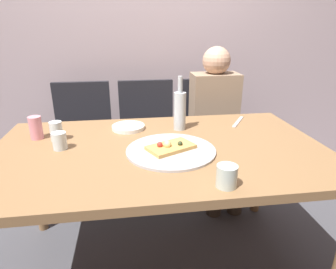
{
  "coord_description": "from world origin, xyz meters",
  "views": [
    {
      "loc": [
        -0.14,
        -1.31,
        1.32
      ],
      "look_at": [
        0.05,
        0.04,
        0.8
      ],
      "focal_mm": 30.88,
      "sensor_mm": 36.0,
      "label": 1
    }
  ],
  "objects_px": {
    "pizza_tray": "(171,150)",
    "tumbler_near": "(227,176)",
    "table_knife": "(238,122)",
    "chair_middle": "(147,131)",
    "plate_stack": "(128,127)",
    "soda_can": "(36,128)",
    "guest_in_sweater": "(217,118)",
    "wine_bottle": "(180,110)",
    "dining_table": "(160,160)",
    "tumbler_far": "(60,141)",
    "pizza_slice_last": "(170,147)",
    "wine_glass": "(56,131)",
    "chair_right": "(210,127)",
    "chair_left": "(83,134)"
  },
  "relations": [
    {
      "from": "pizza_tray",
      "to": "tumbler_near",
      "type": "height_order",
      "value": "tumbler_near"
    },
    {
      "from": "table_knife",
      "to": "pizza_tray",
      "type": "bearing_deg",
      "value": -17.88
    },
    {
      "from": "pizza_tray",
      "to": "tumbler_near",
      "type": "xyz_separation_m",
      "value": [
        0.16,
        -0.34,
        0.04
      ]
    },
    {
      "from": "chair_middle",
      "to": "plate_stack",
      "type": "bearing_deg",
      "value": 76.03
    },
    {
      "from": "tumbler_near",
      "to": "soda_can",
      "type": "relative_size",
      "value": 0.7
    },
    {
      "from": "tumbler_near",
      "to": "chair_middle",
      "type": "bearing_deg",
      "value": 99.2
    },
    {
      "from": "plate_stack",
      "to": "guest_in_sweater",
      "type": "distance_m",
      "value": 0.82
    },
    {
      "from": "plate_stack",
      "to": "table_knife",
      "type": "distance_m",
      "value": 0.68
    },
    {
      "from": "wine_bottle",
      "to": "dining_table",
      "type": "bearing_deg",
      "value": -120.24
    },
    {
      "from": "wine_bottle",
      "to": "tumbler_far",
      "type": "xyz_separation_m",
      "value": [
        -0.63,
        -0.2,
        -0.07
      ]
    },
    {
      "from": "wine_bottle",
      "to": "table_knife",
      "type": "bearing_deg",
      "value": 11.03
    },
    {
      "from": "wine_bottle",
      "to": "chair_middle",
      "type": "distance_m",
      "value": 0.74
    },
    {
      "from": "soda_can",
      "to": "plate_stack",
      "type": "distance_m",
      "value": 0.49
    },
    {
      "from": "pizza_tray",
      "to": "pizza_slice_last",
      "type": "bearing_deg",
      "value": 116.18
    },
    {
      "from": "tumbler_near",
      "to": "guest_in_sweater",
      "type": "relative_size",
      "value": 0.07
    },
    {
      "from": "wine_glass",
      "to": "chair_right",
      "type": "bearing_deg",
      "value": 34.41
    },
    {
      "from": "dining_table",
      "to": "plate_stack",
      "type": "relative_size",
      "value": 8.74
    },
    {
      "from": "pizza_tray",
      "to": "chair_right",
      "type": "bearing_deg",
      "value": 63.24
    },
    {
      "from": "pizza_slice_last",
      "to": "dining_table",
      "type": "bearing_deg",
      "value": 128.68
    },
    {
      "from": "wine_glass",
      "to": "chair_left",
      "type": "distance_m",
      "value": 0.77
    },
    {
      "from": "soda_can",
      "to": "chair_right",
      "type": "xyz_separation_m",
      "value": [
        1.16,
        0.68,
        -0.3
      ]
    },
    {
      "from": "guest_in_sweater",
      "to": "tumbler_far",
      "type": "bearing_deg",
      "value": 34.33
    },
    {
      "from": "pizza_tray",
      "to": "table_knife",
      "type": "bearing_deg",
      "value": 38.45
    },
    {
      "from": "guest_in_sweater",
      "to": "wine_glass",
      "type": "bearing_deg",
      "value": 28.39
    },
    {
      "from": "wine_bottle",
      "to": "tumbler_near",
      "type": "height_order",
      "value": "wine_bottle"
    },
    {
      "from": "pizza_slice_last",
      "to": "guest_in_sweater",
      "type": "distance_m",
      "value": 0.94
    },
    {
      "from": "tumbler_near",
      "to": "plate_stack",
      "type": "relative_size",
      "value": 0.45
    },
    {
      "from": "guest_in_sweater",
      "to": "pizza_slice_last",
      "type": "bearing_deg",
      "value": 58.8
    },
    {
      "from": "tumbler_near",
      "to": "chair_left",
      "type": "bearing_deg",
      "value": 119.05
    },
    {
      "from": "chair_left",
      "to": "pizza_slice_last",
      "type": "bearing_deg",
      "value": 120.47
    },
    {
      "from": "dining_table",
      "to": "tumbler_far",
      "type": "relative_size",
      "value": 19.38
    },
    {
      "from": "plate_stack",
      "to": "chair_right",
      "type": "bearing_deg",
      "value": 41.38
    },
    {
      "from": "tumbler_far",
      "to": "table_knife",
      "type": "relative_size",
      "value": 0.39
    },
    {
      "from": "dining_table",
      "to": "wine_bottle",
      "type": "bearing_deg",
      "value": 59.76
    },
    {
      "from": "dining_table",
      "to": "pizza_slice_last",
      "type": "distance_m",
      "value": 0.12
    },
    {
      "from": "wine_bottle",
      "to": "chair_left",
      "type": "height_order",
      "value": "wine_bottle"
    },
    {
      "from": "plate_stack",
      "to": "tumbler_far",
      "type": "bearing_deg",
      "value": -143.66
    },
    {
      "from": "plate_stack",
      "to": "chair_left",
      "type": "height_order",
      "value": "chair_left"
    },
    {
      "from": "tumbler_near",
      "to": "pizza_slice_last",
      "type": "bearing_deg",
      "value": 114.95
    },
    {
      "from": "plate_stack",
      "to": "chair_right",
      "type": "distance_m",
      "value": 0.93
    },
    {
      "from": "pizza_slice_last",
      "to": "chair_right",
      "type": "distance_m",
      "value": 1.09
    },
    {
      "from": "wine_glass",
      "to": "chair_middle",
      "type": "relative_size",
      "value": 0.11
    },
    {
      "from": "chair_middle",
      "to": "wine_glass",
      "type": "bearing_deg",
      "value": 54.04
    },
    {
      "from": "dining_table",
      "to": "pizza_tray",
      "type": "distance_m",
      "value": 0.11
    },
    {
      "from": "wine_glass",
      "to": "guest_in_sweater",
      "type": "bearing_deg",
      "value": 28.39
    },
    {
      "from": "wine_bottle",
      "to": "guest_in_sweater",
      "type": "distance_m",
      "value": 0.66
    },
    {
      "from": "wine_glass",
      "to": "table_knife",
      "type": "bearing_deg",
      "value": 8.28
    },
    {
      "from": "tumbler_near",
      "to": "chair_left",
      "type": "relative_size",
      "value": 0.1
    },
    {
      "from": "chair_middle",
      "to": "guest_in_sweater",
      "type": "relative_size",
      "value": 0.77
    },
    {
      "from": "plate_stack",
      "to": "wine_glass",
      "type": "bearing_deg",
      "value": -161.78
    }
  ]
}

